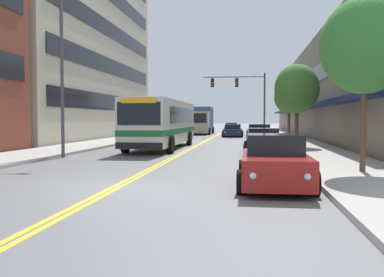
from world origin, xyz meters
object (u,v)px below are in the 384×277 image
object	(u,v)px
car_silver_moving_lead	(232,127)
street_tree_right_mid	(297,89)
car_charcoal_parked_right_far	(256,131)
box_truck	(201,120)
car_red_parked_right_foreground	(274,163)
street_tree_right_near	(365,46)
fire_hydrant	(294,144)
street_tree_right_far	(289,97)
car_navy_moving_second	(233,131)
car_black_parked_right_mid	(263,142)
car_dark_grey_parked_right_end	(260,134)
city_bus	(163,122)
traffic_signal_mast	(243,91)
car_champagne_parked_left_mid	(162,133)
street_lamp_left_near	(68,58)

from	to	relation	value
car_silver_moving_lead	street_tree_right_mid	size ratio (longest dim) A/B	0.84
car_charcoal_parked_right_far	box_truck	distance (m)	8.86
car_red_parked_right_foreground	street_tree_right_near	bearing A→B (deg)	41.65
box_truck	fire_hydrant	bearing A→B (deg)	-74.46
street_tree_right_far	car_navy_moving_second	bearing A→B (deg)	132.26
car_red_parked_right_foreground	street_tree_right_far	xyz separation A→B (m)	(2.83, 27.19, 3.12)
car_black_parked_right_mid	car_dark_grey_parked_right_end	xyz separation A→B (m)	(0.08, 11.02, 0.02)
car_silver_moving_lead	street_tree_right_far	world-z (taller)	street_tree_right_far
car_black_parked_right_mid	car_dark_grey_parked_right_end	distance (m)	11.02
city_bus	car_black_parked_right_mid	bearing A→B (deg)	-33.14
car_charcoal_parked_right_far	street_tree_right_near	size ratio (longest dim) A/B	0.77
street_tree_right_mid	car_red_parked_right_foreground	bearing A→B (deg)	-98.26
street_tree_right_near	car_red_parked_right_foreground	bearing A→B (deg)	-138.35
car_red_parked_right_foreground	street_tree_right_near	world-z (taller)	street_tree_right_near
traffic_signal_mast	street_tree_right_near	bearing A→B (deg)	-81.90
car_champagne_parked_left_mid	fire_hydrant	distance (m)	18.48
car_dark_grey_parked_right_end	street_tree_right_mid	bearing A→B (deg)	-71.03
car_dark_grey_parked_right_end	car_silver_moving_lead	size ratio (longest dim) A/B	1.03
street_lamp_left_near	car_navy_moving_second	bearing A→B (deg)	74.62
car_red_parked_right_foreground	street_tree_right_far	size ratio (longest dim) A/B	0.85
traffic_signal_mast	street_tree_right_mid	size ratio (longest dim) A/B	1.28
car_silver_moving_lead	street_tree_right_far	xyz separation A→B (m)	(6.04, -23.07, 3.19)
street_tree_right_near	street_tree_right_far	size ratio (longest dim) A/B	1.12
car_red_parked_right_foreground	box_truck	xyz separation A→B (m)	(-6.47, 39.77, 1.02)
city_bus	car_champagne_parked_left_mid	xyz separation A→B (m)	(-2.43, 11.34, -1.09)
street_lamp_left_near	traffic_signal_mast	bearing A→B (deg)	72.54
car_champagne_parked_left_mid	street_tree_right_far	distance (m)	11.91
street_tree_right_mid	street_tree_right_far	distance (m)	11.69
car_champagne_parked_left_mid	fire_hydrant	bearing A→B (deg)	-56.47
car_red_parked_right_foreground	car_navy_moving_second	world-z (taller)	car_red_parked_right_foreground
car_red_parked_right_foreground	car_navy_moving_second	bearing A→B (deg)	94.14
car_dark_grey_parked_right_end	fire_hydrant	distance (m)	11.14
car_navy_moving_second	traffic_signal_mast	xyz separation A→B (m)	(1.06, 0.21, 4.12)
car_champagne_parked_left_mid	car_black_parked_right_mid	distance (m)	17.64
car_dark_grey_parked_right_end	city_bus	bearing A→B (deg)	-131.93
car_red_parked_right_foreground	car_charcoal_parked_right_far	distance (m)	33.87
car_navy_moving_second	street_tree_right_mid	size ratio (longest dim) A/B	0.94
car_dark_grey_parked_right_end	car_navy_moving_second	size ratio (longest dim) A/B	0.92
car_navy_moving_second	street_lamp_left_near	distance (m)	26.55
car_charcoal_parked_right_far	traffic_signal_mast	size ratio (longest dim) A/B	0.67
box_truck	traffic_signal_mast	xyz separation A→B (m)	(5.15, -6.62, 3.03)
street_lamp_left_near	car_red_parked_right_foreground	bearing A→B (deg)	-39.31
car_red_parked_right_foreground	car_silver_moving_lead	world-z (taller)	car_red_parked_right_foreground
city_bus	car_silver_moving_lead	xyz separation A→B (m)	(2.95, 35.51, -1.10)
city_bus	street_tree_right_far	size ratio (longest dim) A/B	2.31
city_bus	box_truck	distance (m)	25.02
street_tree_right_mid	street_tree_right_far	size ratio (longest dim) A/B	1.01
street_tree_right_mid	fire_hydrant	bearing A→B (deg)	-97.50
street_tree_right_near	street_tree_right_far	bearing A→B (deg)	90.43
fire_hydrant	street_lamp_left_near	bearing A→B (deg)	-164.46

